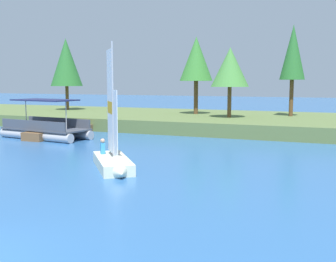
# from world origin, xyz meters

# --- Properties ---
(shore_bank) EXTENTS (80.00, 13.48, 0.98)m
(shore_bank) POSITION_xyz_m (0.00, 27.69, 0.49)
(shore_bank) COLOR #5B703D
(shore_bank) RESTS_ON ground
(shoreline_tree_left) EXTENTS (3.14, 3.14, 7.08)m
(shoreline_tree_left) POSITION_xyz_m (-17.72, 28.59, 5.69)
(shoreline_tree_left) COLOR brown
(shoreline_tree_left) RESTS_ON shore_bank
(shoreline_tree_midleft) EXTENTS (2.86, 2.86, 6.67)m
(shoreline_tree_midleft) POSITION_xyz_m (-4.04, 28.41, 5.72)
(shoreline_tree_midleft) COLOR brown
(shoreline_tree_midleft) RESTS_ON shore_bank
(shoreline_tree_centre) EXTENTS (2.96, 2.96, 5.46)m
(shoreline_tree_centre) POSITION_xyz_m (-0.45, 25.98, 4.90)
(shoreline_tree_centre) COLOR brown
(shoreline_tree_centre) RESTS_ON shore_bank
(shoreline_tree_midright) EXTENTS (2.01, 2.01, 7.37)m
(shoreline_tree_midright) POSITION_xyz_m (3.91, 29.19, 6.09)
(shoreline_tree_midright) COLOR brown
(shoreline_tree_midright) RESTS_ON shore_bank
(wooden_dock) EXTENTS (1.48, 6.63, 0.54)m
(wooden_dock) POSITION_xyz_m (-10.58, 18.13, 0.27)
(wooden_dock) COLOR brown
(wooden_dock) RESTS_ON ground
(sailboat) EXTENTS (3.63, 4.11, 5.80)m
(sailboat) POSITION_xyz_m (-1.29, 9.33, 0.47)
(sailboat) COLOR silver
(sailboat) RESTS_ON ground
(pontoon_boat) EXTENTS (6.52, 3.29, 2.61)m
(pontoon_boat) POSITION_xyz_m (-10.65, 16.48, 0.67)
(pontoon_boat) COLOR #B2B2B7
(pontoon_boat) RESTS_ON ground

